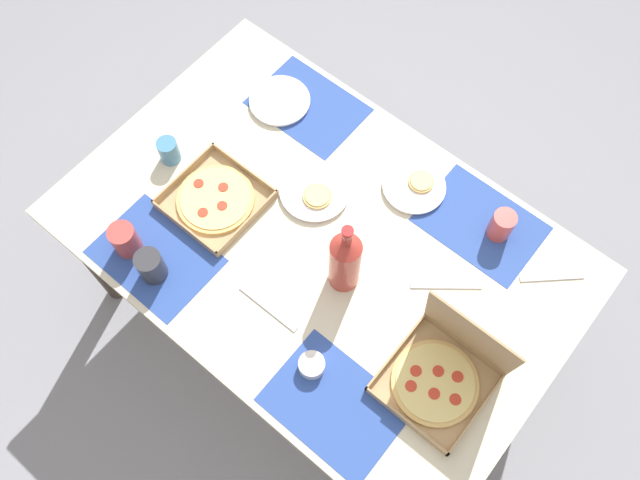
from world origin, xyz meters
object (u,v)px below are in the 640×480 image
(plate_far_left, at_px, (280,101))
(condiment_bowl, at_px, (312,365))
(soda_bottle, at_px, (345,260))
(cup_clear_right, at_px, (501,225))
(cup_spare, at_px, (169,151))
(pizza_box_corner_right, at_px, (216,199))
(plate_middle, at_px, (415,186))
(cup_dark, at_px, (151,266))
(pizza_box_corner_left, at_px, (442,373))
(plate_near_left, at_px, (315,192))
(cup_clear_left, at_px, (125,240))

(plate_far_left, xyz_separation_m, condiment_bowl, (0.66, -0.62, 0.01))
(soda_bottle, height_order, cup_clear_right, soda_bottle)
(plate_far_left, bearing_deg, soda_bottle, -32.55)
(cup_spare, bearing_deg, plate_far_left, 71.90)
(cup_spare, bearing_deg, pizza_box_corner_right, -6.18)
(pizza_box_corner_right, bearing_deg, plate_far_left, 102.82)
(plate_far_left, relative_size, plate_middle, 1.03)
(cup_clear_right, relative_size, cup_spare, 1.23)
(cup_dark, bearing_deg, soda_bottle, 37.99)
(pizza_box_corner_left, xyz_separation_m, cup_clear_right, (-0.12, 0.47, 0.00))
(plate_near_left, bearing_deg, cup_clear_left, -121.89)
(pizza_box_corner_left, height_order, cup_spare, pizza_box_corner_left)
(plate_near_left, relative_size, cup_dark, 2.05)
(pizza_box_corner_right, distance_m, cup_dark, 0.30)
(cup_spare, height_order, cup_dark, cup_dark)
(plate_far_left, bearing_deg, cup_clear_right, 3.88)
(plate_middle, distance_m, cup_dark, 0.84)
(plate_middle, height_order, soda_bottle, soda_bottle)
(pizza_box_corner_right, bearing_deg, cup_clear_left, -108.03)
(pizza_box_corner_right, xyz_separation_m, cup_clear_right, (0.74, 0.47, 0.04))
(plate_far_left, relative_size, condiment_bowl, 2.77)
(cup_clear_left, height_order, cup_dark, cup_clear_left)
(plate_middle, xyz_separation_m, cup_dark, (-0.42, -0.72, 0.04))
(pizza_box_corner_right, relative_size, cup_clear_left, 2.52)
(soda_bottle, xyz_separation_m, condiment_bowl, (0.10, -0.26, -0.11))
(pizza_box_corner_right, height_order, pizza_box_corner_left, pizza_box_corner_left)
(pizza_box_corner_left, distance_m, plate_far_left, 1.04)
(plate_far_left, distance_m, soda_bottle, 0.68)
(plate_middle, bearing_deg, cup_spare, -148.52)
(plate_middle, distance_m, soda_bottle, 0.40)
(plate_middle, bearing_deg, cup_clear_left, -127.09)
(condiment_bowl, bearing_deg, plate_middle, 100.34)
(plate_far_left, distance_m, cup_spare, 0.41)
(cup_clear_left, bearing_deg, pizza_box_corner_left, 16.14)
(plate_near_left, relative_size, cup_clear_right, 2.11)
(plate_near_left, bearing_deg, pizza_box_corner_right, -135.14)
(plate_far_left, bearing_deg, cup_dark, -80.24)
(plate_far_left, height_order, cup_clear_left, cup_clear_left)
(soda_bottle, height_order, cup_dark, soda_bottle)
(cup_dark, bearing_deg, cup_spare, 128.08)
(pizza_box_corner_left, bearing_deg, condiment_bowl, -144.79)
(cup_clear_right, bearing_deg, cup_clear_left, -137.91)
(plate_near_left, bearing_deg, plate_far_left, 148.52)
(pizza_box_corner_left, height_order, plate_near_left, pizza_box_corner_left)
(plate_near_left, xyz_separation_m, cup_spare, (-0.44, -0.19, 0.03))
(cup_clear_right, bearing_deg, condiment_bowl, -104.09)
(soda_bottle, relative_size, condiment_bowl, 4.34)
(pizza_box_corner_left, bearing_deg, plate_middle, 132.79)
(cup_clear_right, distance_m, cup_clear_left, 1.12)
(cup_dark, bearing_deg, cup_clear_left, 175.24)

